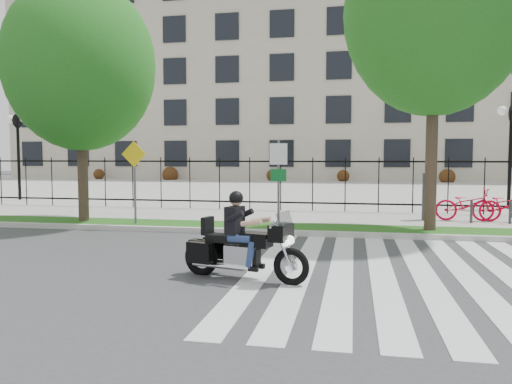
# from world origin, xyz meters

# --- Properties ---
(ground) EXTENTS (120.00, 120.00, 0.00)m
(ground) POSITION_xyz_m (0.00, 0.00, 0.00)
(ground) COLOR #39393C
(ground) RESTS_ON ground
(curb) EXTENTS (60.00, 0.20, 0.15)m
(curb) POSITION_xyz_m (0.00, 4.10, 0.07)
(curb) COLOR #AFAEA5
(curb) RESTS_ON ground
(grass_verge) EXTENTS (60.00, 1.50, 0.15)m
(grass_verge) POSITION_xyz_m (0.00, 4.95, 0.07)
(grass_verge) COLOR #1A5314
(grass_verge) RESTS_ON ground
(sidewalk) EXTENTS (60.00, 3.50, 0.15)m
(sidewalk) POSITION_xyz_m (0.00, 7.45, 0.07)
(sidewalk) COLOR #9D9A93
(sidewalk) RESTS_ON ground
(plaza) EXTENTS (80.00, 34.00, 0.10)m
(plaza) POSITION_xyz_m (0.00, 25.00, 0.05)
(plaza) COLOR #9D9A93
(plaza) RESTS_ON ground
(crosswalk_stripes) EXTENTS (5.70, 8.00, 0.01)m
(crosswalk_stripes) POSITION_xyz_m (4.83, 0.00, 0.01)
(crosswalk_stripes) COLOR silver
(crosswalk_stripes) RESTS_ON ground
(iron_fence) EXTENTS (30.00, 0.06, 2.00)m
(iron_fence) POSITION_xyz_m (0.00, 9.20, 1.15)
(iron_fence) COLOR black
(iron_fence) RESTS_ON sidewalk
(office_building) EXTENTS (60.00, 21.90, 20.15)m
(office_building) POSITION_xyz_m (0.00, 44.92, 9.97)
(office_building) COLOR #ACA38B
(office_building) RESTS_ON ground
(lamp_post_left) EXTENTS (1.06, 0.70, 4.25)m
(lamp_post_left) POSITION_xyz_m (-12.00, 12.00, 3.21)
(lamp_post_left) COLOR black
(lamp_post_left) RESTS_ON ground
(lamp_post_right) EXTENTS (1.06, 0.70, 4.25)m
(lamp_post_right) POSITION_xyz_m (10.00, 12.00, 3.21)
(lamp_post_right) COLOR black
(lamp_post_right) RESTS_ON ground
(street_tree_1) EXTENTS (4.64, 4.64, 7.54)m
(street_tree_1) POSITION_xyz_m (-4.50, 4.95, 5.02)
(street_tree_1) COLOR #31221B
(street_tree_1) RESTS_ON grass_verge
(street_tree_2) EXTENTS (4.87, 4.87, 8.73)m
(street_tree_2) POSITION_xyz_m (5.99, 4.95, 6.06)
(street_tree_2) COLOR #31221B
(street_tree_2) RESTS_ON grass_verge
(sign_pole_regulatory) EXTENTS (0.50, 0.09, 2.50)m
(sign_pole_regulatory) POSITION_xyz_m (1.81, 4.58, 1.74)
(sign_pole_regulatory) COLOR #59595B
(sign_pole_regulatory) RESTS_ON grass_verge
(sign_pole_warning) EXTENTS (0.78, 0.09, 2.49)m
(sign_pole_warning) POSITION_xyz_m (-2.58, 4.58, 1.74)
(sign_pole_warning) COLOR #59595B
(sign_pole_warning) RESTS_ON grass_verge
(motorcycle_rider) EXTENTS (2.40, 1.05, 1.89)m
(motorcycle_rider) POSITION_xyz_m (2.02, -0.97, 0.63)
(motorcycle_rider) COLOR black
(motorcycle_rider) RESTS_ON ground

